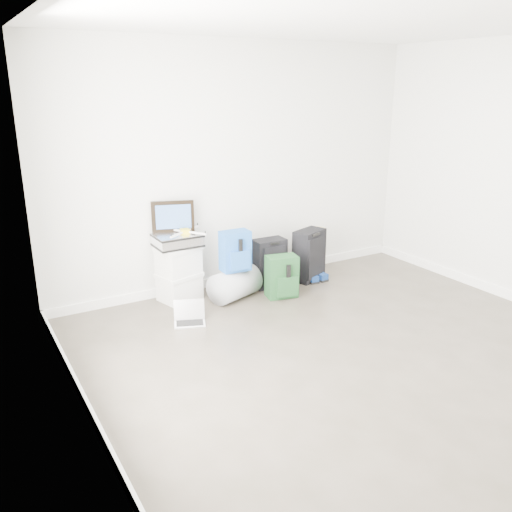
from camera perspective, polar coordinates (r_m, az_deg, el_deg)
ground at (r=4.63m, az=13.59°, el=-11.86°), size 5.00×5.00×0.00m
room_envelope at (r=4.09m, az=15.18°, el=9.77°), size 4.52×5.02×2.71m
boxes_stack at (r=5.86m, az=-8.11°, el=-1.79°), size 0.50×0.44×0.60m
briefcase at (r=5.75m, az=-8.27°, el=1.66°), size 0.47×0.35×0.14m
painting at (r=5.77m, az=-8.74°, el=4.13°), size 0.43×0.17×0.33m
drone at (r=5.73m, az=-7.49°, el=2.59°), size 0.44×0.44×0.05m
duffel_bag at (r=5.87m, az=-2.26°, el=-2.97°), size 0.62×0.49×0.33m
blue_backpack at (r=5.73m, az=-2.16°, el=0.45°), size 0.32×0.24×0.43m
large_suitcase at (r=6.18m, az=1.45°, el=-0.75°), size 0.37×0.24×0.56m
green_backpack at (r=5.91m, az=2.78°, el=-2.27°), size 0.36×0.30×0.46m
carry_on at (r=6.41m, az=5.64°, el=0.08°), size 0.44×0.36×0.61m
shoes at (r=6.50m, az=6.17°, el=-2.14°), size 0.25×0.28×0.09m
rolled_rug at (r=6.63m, az=6.47°, el=0.51°), size 0.19×0.19×0.58m
laptop at (r=5.38m, az=-7.01°, el=-6.45°), size 0.36×0.31×0.21m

